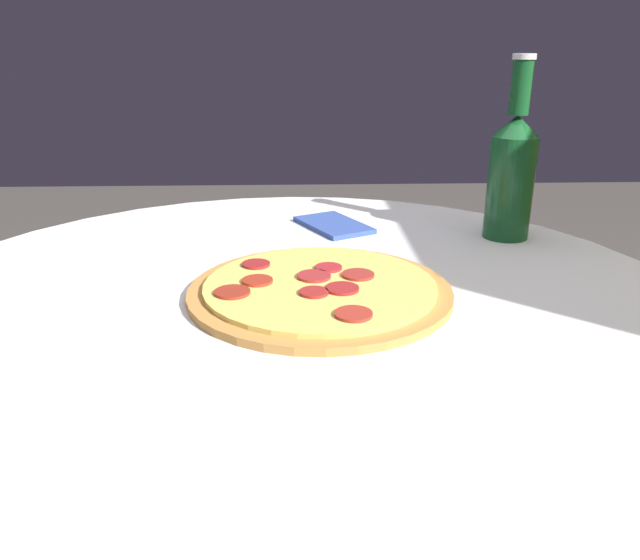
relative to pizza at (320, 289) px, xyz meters
name	(u,v)px	position (x,y,z in m)	size (l,w,h in m)	color
table	(291,432)	(-0.01, -0.04, -0.21)	(1.00, 1.00, 0.73)	white
pizza	(320,289)	(0.00, 0.00, 0.00)	(0.32, 0.32, 0.02)	#B77F3D
beer_bottle	(512,171)	(-0.23, 0.30, 0.10)	(0.07, 0.07, 0.27)	#144C23
napkin	(334,225)	(-0.29, 0.03, 0.00)	(0.16, 0.13, 0.01)	#334C99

